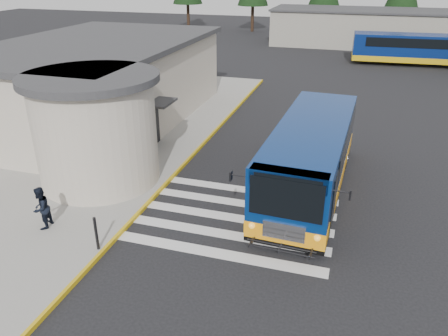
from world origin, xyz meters
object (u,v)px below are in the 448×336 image
(pedestrian_a, at_px, (117,178))
(far_bus_a, at_px, (405,48))
(bollard, at_px, (96,233))
(pedestrian_b, at_px, (41,208))
(transit_bus, at_px, (310,160))

(pedestrian_a, xyz_separation_m, far_bus_a, (13.08, 32.57, 0.58))
(bollard, bearing_deg, far_bus_a, 71.71)
(pedestrian_b, bearing_deg, bollard, 71.08)
(pedestrian_a, bearing_deg, far_bus_a, -47.19)
(transit_bus, height_order, pedestrian_a, transit_bus)
(bollard, xyz_separation_m, far_bus_a, (11.92, 36.07, 0.86))
(bollard, bearing_deg, transit_bus, 46.69)
(transit_bus, bearing_deg, pedestrian_a, -154.32)
(transit_bus, relative_size, bollard, 8.75)
(transit_bus, distance_m, far_bus_a, 29.89)
(pedestrian_a, xyz_separation_m, bollard, (1.16, -3.51, -0.28))
(pedestrian_a, bearing_deg, bollard, 172.98)
(pedestrian_b, distance_m, bollard, 2.74)
(transit_bus, xyz_separation_m, pedestrian_a, (-7.48, -3.20, -0.41))
(transit_bus, height_order, far_bus_a, transit_bus)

